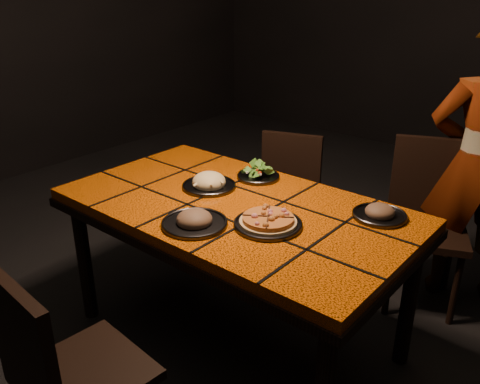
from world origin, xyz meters
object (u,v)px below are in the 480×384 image
Objects in this scene: plate_pizza at (268,222)px; plate_pasta at (209,183)px; chair_far_left at (286,193)px; chair_near at (60,369)px; chair_far_right at (427,212)px; dining_table at (236,219)px.

plate_pasta is at bearing 162.77° from plate_pizza.
chair_near is at bearing -99.90° from chair_far_left.
chair_far_right is at bearing -99.44° from chair_near.
chair_far_right reaches higher than plate_pasta.
chair_far_right is (0.80, 0.19, 0.05)m from chair_far_left.
plate_pasta reaches higher than dining_table.
plate_pizza is at bearing -97.20° from chair_near.
plate_pizza is (-0.30, -1.05, 0.25)m from chair_far_right.
chair_far_left is at bearing -75.30° from chair_near.
chair_far_left is 3.15× the size of plate_pasta.
chair_far_left reaches higher than plate_pizza.
chair_far_left is (-0.31, 1.75, -0.03)m from chair_near.
chair_far_right is 3.47× the size of plate_pasta.
chair_far_right reaches higher than chair_far_left.
chair_near is 1.11m from plate_pasta.
dining_table is 1.12m from chair_far_right.
chair_near reaches higher than plate_pizza.
chair_far_right reaches higher than plate_pizza.
chair_far_left is at bearing 92.33° from plate_pasta.
dining_table is at bearing 160.74° from plate_pizza.
chair_far_left is 0.78m from plate_pasta.
chair_near is 1.78m from chair_far_left.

